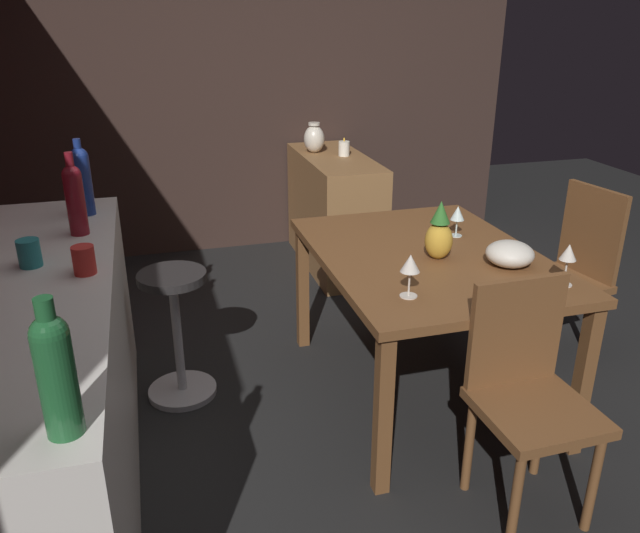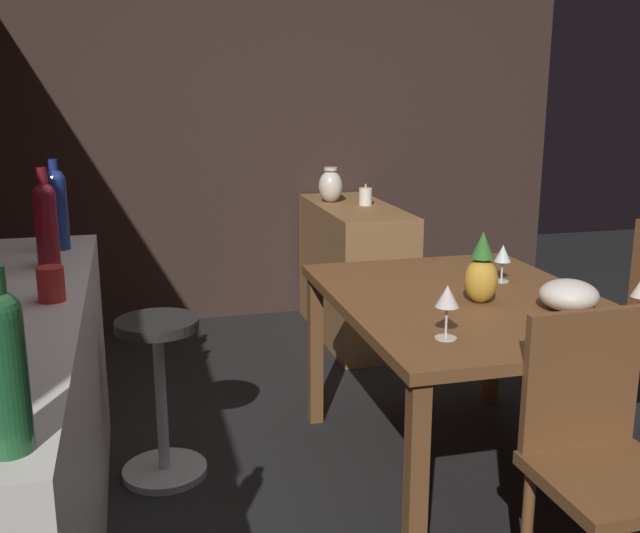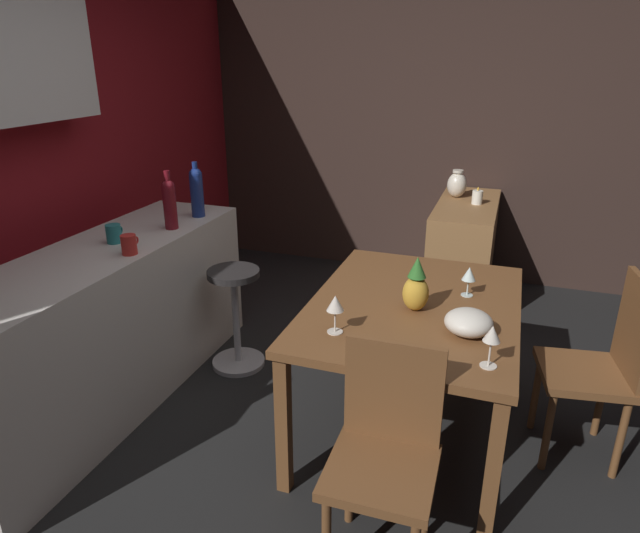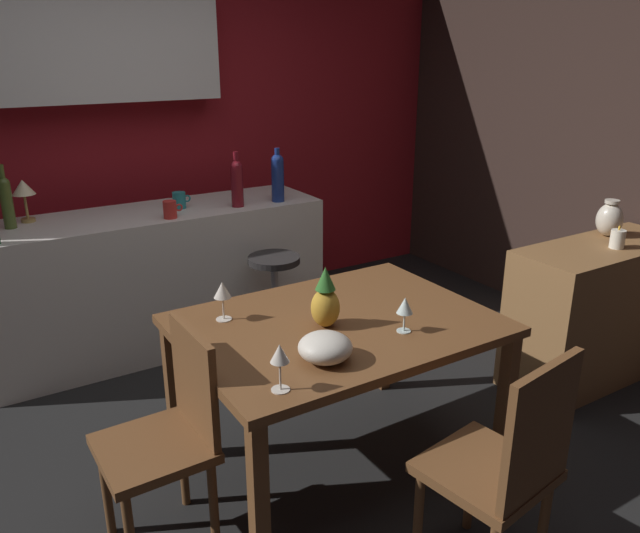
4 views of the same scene
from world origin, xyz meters
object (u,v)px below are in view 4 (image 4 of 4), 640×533
Objects in this scene: bar_stool at (275,303)px; wine_bottle_olive at (6,200)px; wine_glass_center at (280,356)px; cup_red at (170,210)px; wine_glass_left at (222,291)px; chair_by_doorway at (505,466)px; wine_bottle_ruby at (237,181)px; pillar_candle_tall at (618,239)px; sideboard_cabinet at (595,312)px; dining_table at (337,337)px; cup_teal at (179,200)px; fruit_bowl at (325,347)px; counter_lamp at (23,190)px; vase_ceramic_ivory at (610,219)px; pineapple_centerpiece at (325,301)px; wine_bottle_cobalt at (278,176)px; chair_near_window at (170,432)px; wine_glass_right at (405,307)px.

wine_bottle_olive is (-1.36, 0.58, 0.71)m from bar_stool.
cup_red is (0.25, 1.84, 0.08)m from wine_glass_center.
chair_by_doorway is at bearing -65.69° from wine_glass_left.
wine_bottle_ruby reaches higher than pillar_candle_tall.
cup_red is at bearing 141.85° from sideboard_cabinet.
wine_bottle_olive reaches higher than chair_by_doorway.
dining_table is 7.52× the size of wine_glass_center.
cup_teal is (0.97, -0.07, -0.11)m from wine_bottle_olive.
fruit_bowl is 2.24m from counter_lamp.
sideboard_cabinet is at bearing 7.48° from wine_glass_center.
wine_bottle_ruby is 1.63× the size of vase_ceramic_ivory.
dining_table is at bearing 37.95° from wine_glass_center.
fruit_bowl is at bearing -122.36° from pineapple_centerpiece.
wine_bottle_olive is at bearing 147.16° from sideboard_cabinet.
cup_teal is at bearing 94.76° from chair_by_doorway.
pillar_candle_tall is at bearing -53.42° from wine_bottle_cobalt.
pineapple_centerpiece reaches higher than fruit_bowl.
wine_bottle_ruby is at bearing 5.93° from cup_red.
wine_glass_left is (-2.15, 0.36, 0.46)m from sideboard_cabinet.
cup_teal is at bearing 127.69° from bar_stool.
wine_bottle_ruby is at bearing 62.47° from wine_glass_left.
wine_glass_left is at bearing -127.21° from wine_bottle_cobalt.
wine_glass_left is 1.42m from cup_teal.
pillar_candle_tall is at bearing -4.33° from pineapple_centerpiece.
fruit_bowl is 0.58× the size of wine_bottle_olive.
cup_red is (-0.34, 2.35, 0.44)m from chair_by_doorway.
pineapple_centerpiece is 1.64m from wine_bottle_cobalt.
chair_near_window is 1.68m from cup_red.
bar_stool is 1.61m from counter_lamp.
wine_bottle_ruby is at bearing 75.36° from fruit_bowl.
cup_red is (0.01, 1.74, 0.16)m from fruit_bowl.
vase_ceramic_ivory is (2.39, 0.40, 0.05)m from wine_glass_center.
wine_glass_right is 0.87× the size of wine_glass_center.
wine_bottle_cobalt is 1.52m from counter_lamp.
chair_near_window is 1.95m from wine_bottle_ruby.
counter_lamp is (-0.73, 2.10, 0.29)m from fruit_bowl.
wine_glass_left is at bearing 40.62° from chair_near_window.
chair_by_doorway is at bearing -92.86° from wine_bottle_ruby.
cup_teal is 1.02× the size of cup_red.
wine_glass_left is 1.14× the size of wine_glass_right.
wine_glass_center is at bearing -110.74° from wine_bottle_ruby.
wine_bottle_cobalt is (0.29, -0.01, 0.01)m from wine_bottle_ruby.
dining_table is 1.51m from cup_red.
chair_by_doorway reaches higher than wine_glass_right.
bar_stool is 1.48m from wine_glass_right.
counter_lamp reaches higher than chair_by_doorway.
wine_glass_center is at bearing -170.52° from vase_ceramic_ivory.
sideboard_cabinet is 1.68× the size of bar_stool.
sideboard_cabinet is 2.53m from chair_near_window.
dining_table is at bearing 175.05° from pillar_candle_tall.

